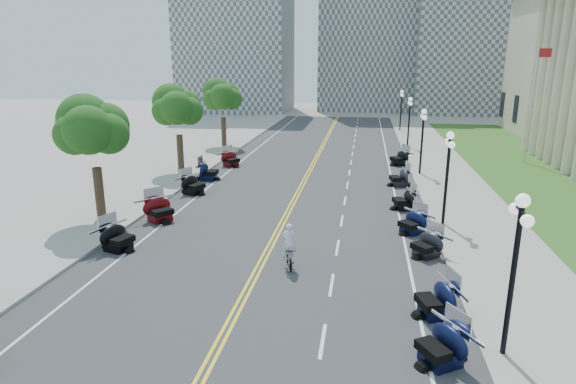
# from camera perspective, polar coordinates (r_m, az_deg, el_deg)

# --- Properties ---
(ground) EXTENTS (160.00, 160.00, 0.00)m
(ground) POSITION_cam_1_polar(r_m,az_deg,el_deg) (23.51, -1.96, -6.14)
(ground) COLOR gray
(road) EXTENTS (16.00, 90.00, 0.01)m
(road) POSITION_cam_1_polar(r_m,az_deg,el_deg) (32.90, 1.35, 0.18)
(road) COLOR #333335
(road) RESTS_ON ground
(centerline_yellow_a) EXTENTS (0.12, 90.00, 0.00)m
(centerline_yellow_a) POSITION_cam_1_polar(r_m,az_deg,el_deg) (32.91, 1.14, 0.20)
(centerline_yellow_a) COLOR yellow
(centerline_yellow_a) RESTS_ON road
(centerline_yellow_b) EXTENTS (0.12, 90.00, 0.00)m
(centerline_yellow_b) POSITION_cam_1_polar(r_m,az_deg,el_deg) (32.88, 1.55, 0.18)
(centerline_yellow_b) COLOR yellow
(centerline_yellow_b) RESTS_ON road
(edge_line_north) EXTENTS (0.12, 90.00, 0.00)m
(edge_line_north) POSITION_cam_1_polar(r_m,az_deg,el_deg) (32.69, 12.53, -0.28)
(edge_line_north) COLOR white
(edge_line_north) RESTS_ON road
(edge_line_south) EXTENTS (0.12, 90.00, 0.00)m
(edge_line_south) POSITION_cam_1_polar(r_m,az_deg,el_deg) (34.31, -9.31, 0.63)
(edge_line_south) COLOR white
(edge_line_south) RESTS_ON road
(lane_dash_4) EXTENTS (0.12, 2.00, 0.00)m
(lane_dash_4) POSITION_cam_1_polar(r_m,az_deg,el_deg) (16.01, 4.13, -17.17)
(lane_dash_4) COLOR white
(lane_dash_4) RESTS_ON road
(lane_dash_5) EXTENTS (0.12, 2.00, 0.00)m
(lane_dash_5) POSITION_cam_1_polar(r_m,az_deg,el_deg) (19.50, 5.19, -10.89)
(lane_dash_5) COLOR white
(lane_dash_5) RESTS_ON road
(lane_dash_6) EXTENTS (0.12, 2.00, 0.00)m
(lane_dash_6) POSITION_cam_1_polar(r_m,az_deg,el_deg) (23.15, 5.89, -6.54)
(lane_dash_6) COLOR white
(lane_dash_6) RESTS_ON road
(lane_dash_7) EXTENTS (0.12, 2.00, 0.00)m
(lane_dash_7) POSITION_cam_1_polar(r_m,az_deg,el_deg) (26.90, 6.39, -3.39)
(lane_dash_7) COLOR white
(lane_dash_7) RESTS_ON road
(lane_dash_8) EXTENTS (0.12, 2.00, 0.00)m
(lane_dash_8) POSITION_cam_1_polar(r_m,az_deg,el_deg) (30.71, 6.77, -1.02)
(lane_dash_8) COLOR white
(lane_dash_8) RESTS_ON road
(lane_dash_9) EXTENTS (0.12, 2.00, 0.00)m
(lane_dash_9) POSITION_cam_1_polar(r_m,az_deg,el_deg) (34.57, 7.06, 0.83)
(lane_dash_9) COLOR white
(lane_dash_9) RESTS_ON road
(lane_dash_10) EXTENTS (0.12, 2.00, 0.00)m
(lane_dash_10) POSITION_cam_1_polar(r_m,az_deg,el_deg) (38.45, 7.29, 2.30)
(lane_dash_10) COLOR white
(lane_dash_10) RESTS_ON road
(lane_dash_11) EXTENTS (0.12, 2.00, 0.00)m
(lane_dash_11) POSITION_cam_1_polar(r_m,az_deg,el_deg) (42.36, 7.48, 3.50)
(lane_dash_11) COLOR white
(lane_dash_11) RESTS_ON road
(lane_dash_12) EXTENTS (0.12, 2.00, 0.00)m
(lane_dash_12) POSITION_cam_1_polar(r_m,az_deg,el_deg) (46.28, 7.64, 4.50)
(lane_dash_12) COLOR white
(lane_dash_12) RESTS_ON road
(lane_dash_13) EXTENTS (0.12, 2.00, 0.00)m
(lane_dash_13) POSITION_cam_1_polar(r_m,az_deg,el_deg) (50.22, 7.78, 5.35)
(lane_dash_13) COLOR white
(lane_dash_13) RESTS_ON road
(lane_dash_14) EXTENTS (0.12, 2.00, 0.00)m
(lane_dash_14) POSITION_cam_1_polar(r_m,az_deg,el_deg) (54.16, 7.89, 6.07)
(lane_dash_14) COLOR white
(lane_dash_14) RESTS_ON road
(lane_dash_15) EXTENTS (0.12, 2.00, 0.00)m
(lane_dash_15) POSITION_cam_1_polar(r_m,az_deg,el_deg) (58.12, 7.99, 6.69)
(lane_dash_15) COLOR white
(lane_dash_15) RESTS_ON road
(lane_dash_16) EXTENTS (0.12, 2.00, 0.00)m
(lane_dash_16) POSITION_cam_1_polar(r_m,az_deg,el_deg) (62.07, 8.08, 7.23)
(lane_dash_16) COLOR white
(lane_dash_16) RESTS_ON road
(lane_dash_17) EXTENTS (0.12, 2.00, 0.00)m
(lane_dash_17) POSITION_cam_1_polar(r_m,az_deg,el_deg) (66.04, 8.15, 7.71)
(lane_dash_17) COLOR white
(lane_dash_17) RESTS_ON road
(lane_dash_18) EXTENTS (0.12, 2.00, 0.00)m
(lane_dash_18) POSITION_cam_1_polar(r_m,az_deg,el_deg) (70.01, 8.22, 8.13)
(lane_dash_18) COLOR white
(lane_dash_18) RESTS_ON road
(lane_dash_19) EXTENTS (0.12, 2.00, 0.00)m
(lane_dash_19) POSITION_cam_1_polar(r_m,az_deg,el_deg) (73.98, 8.28, 8.51)
(lane_dash_19) COLOR white
(lane_dash_19) RESTS_ON road
(sidewalk_north) EXTENTS (5.00, 90.00, 0.15)m
(sidewalk_north) POSITION_cam_1_polar(r_m,az_deg,el_deg) (33.20, 19.61, -0.46)
(sidewalk_north) COLOR #9E9991
(sidewalk_north) RESTS_ON ground
(sidewalk_south) EXTENTS (5.00, 90.00, 0.15)m
(sidewalk_south) POSITION_cam_1_polar(r_m,az_deg,el_deg) (35.78, -15.56, 0.97)
(sidewalk_south) COLOR #9E9991
(sidewalk_south) RESTS_ON ground
(lawn) EXTENTS (9.00, 60.00, 0.10)m
(lawn) POSITION_cam_1_polar(r_m,az_deg,el_deg) (42.51, 27.04, 2.03)
(lawn) COLOR #356023
(lawn) RESTS_ON ground
(distant_block_a) EXTENTS (18.00, 14.00, 26.00)m
(distant_block_a) POSITION_cam_1_polar(r_m,az_deg,el_deg) (86.49, -6.16, 18.17)
(distant_block_a) COLOR gray
(distant_block_a) RESTS_ON ground
(distant_block_b) EXTENTS (16.00, 12.00, 30.00)m
(distant_block_b) POSITION_cam_1_polar(r_m,az_deg,el_deg) (89.70, 9.41, 19.24)
(distant_block_b) COLOR gray
(distant_block_b) RESTS_ON ground
(distant_block_c) EXTENTS (20.00, 14.00, 22.00)m
(distant_block_c) POSITION_cam_1_polar(r_m,az_deg,el_deg) (88.31, 21.52, 15.88)
(distant_block_c) COLOR gray
(distant_block_c) RESTS_ON ground
(street_lamp_1) EXTENTS (0.50, 1.20, 4.90)m
(street_lamp_1) POSITION_cam_1_polar(r_m,az_deg,el_deg) (15.38, 25.07, -9.19)
(street_lamp_1) COLOR black
(street_lamp_1) RESTS_ON sidewalk_north
(street_lamp_2) EXTENTS (0.50, 1.20, 4.90)m
(street_lamp_2) POSITION_cam_1_polar(r_m,az_deg,el_deg) (26.53, 18.29, 1.47)
(street_lamp_2) COLOR black
(street_lamp_2) RESTS_ON sidewalk_north
(street_lamp_3) EXTENTS (0.50, 1.20, 4.90)m
(street_lamp_3) POSITION_cam_1_polar(r_m,az_deg,el_deg) (38.20, 15.58, 5.73)
(street_lamp_3) COLOR black
(street_lamp_3) RESTS_ON sidewalk_north
(street_lamp_4) EXTENTS (0.50, 1.20, 4.90)m
(street_lamp_4) POSITION_cam_1_polar(r_m,az_deg,el_deg) (50.02, 14.14, 7.99)
(street_lamp_4) COLOR black
(street_lamp_4) RESTS_ON sidewalk_north
(street_lamp_5) EXTENTS (0.50, 1.20, 4.90)m
(street_lamp_5) POSITION_cam_1_polar(r_m,az_deg,el_deg) (61.92, 13.23, 9.38)
(street_lamp_5) COLOR black
(street_lamp_5) RESTS_ON sidewalk_north
(flagpole) EXTENTS (1.10, 0.20, 10.00)m
(flagpole) POSITION_cam_1_polar(r_m,az_deg,el_deg) (45.74, 26.91, 9.19)
(flagpole) COLOR silver
(flagpole) RESTS_ON ground
(tree_2) EXTENTS (4.80, 4.80, 9.20)m
(tree_2) POSITION_cam_1_polar(r_m,az_deg,el_deg) (27.72, -22.09, 6.22)
(tree_2) COLOR #235619
(tree_2) RESTS_ON sidewalk_south
(tree_3) EXTENTS (4.80, 4.80, 9.20)m
(tree_3) POSITION_cam_1_polar(r_m,az_deg,el_deg) (38.41, -12.91, 9.20)
(tree_3) COLOR #235619
(tree_3) RESTS_ON sidewalk_south
(tree_4) EXTENTS (4.80, 4.80, 9.20)m
(tree_4) POSITION_cam_1_polar(r_m,az_deg,el_deg) (49.70, -7.75, 10.76)
(tree_4) COLOR #235619
(tree_4) RESTS_ON sidewalk_south
(motorcycle_n_3) EXTENTS (2.59, 2.59, 1.31)m
(motorcycle_n_3) POSITION_cam_1_polar(r_m,az_deg,el_deg) (15.32, 17.74, -16.73)
(motorcycle_n_3) COLOR black
(motorcycle_n_3) RESTS_ON road
(motorcycle_n_4) EXTENTS (2.43, 2.43, 1.35)m
(motorcycle_n_4) POSITION_cam_1_polar(r_m,az_deg,el_deg) (17.76, 17.23, -11.92)
(motorcycle_n_4) COLOR black
(motorcycle_n_4) RESTS_ON road
(motorcycle_n_5) EXTENTS (2.52, 2.52, 1.25)m
(motorcycle_n_5) POSITION_cam_1_polar(r_m,az_deg,el_deg) (22.70, 16.11, -5.88)
(motorcycle_n_5) COLOR black
(motorcycle_n_5) RESTS_ON road
(motorcycle_n_6) EXTENTS (2.55, 2.55, 1.27)m
(motorcycle_n_6) POSITION_cam_1_polar(r_m,az_deg,el_deg) (25.47, 14.53, -3.41)
(motorcycle_n_6) COLOR black
(motorcycle_n_6) RESTS_ON road
(motorcycle_n_7) EXTENTS (2.31, 2.31, 1.32)m
(motorcycle_n_7) POSITION_cam_1_polar(r_m,az_deg,el_deg) (29.40, 13.62, -0.79)
(motorcycle_n_7) COLOR black
(motorcycle_n_7) RESTS_ON road
(motorcycle_n_8) EXTENTS (2.36, 2.36, 1.38)m
(motorcycle_n_8) POSITION_cam_1_polar(r_m,az_deg,el_deg) (34.84, 13.09, 1.80)
(motorcycle_n_8) COLOR black
(motorcycle_n_8) RESTS_ON road
(motorcycle_n_10) EXTENTS (2.75, 2.75, 1.41)m
(motorcycle_n_10) POSITION_cam_1_polar(r_m,az_deg,el_deg) (41.79, 13.10, 4.04)
(motorcycle_n_10) COLOR black
(motorcycle_n_10) RESTS_ON road
(motorcycle_s_5) EXTENTS (2.46, 2.46, 1.37)m
(motorcycle_s_5) POSITION_cam_1_polar(r_m,az_deg,el_deg) (23.88, -19.56, -4.97)
(motorcycle_s_5) COLOR black
(motorcycle_s_5) RESTS_ON road
(motorcycle_s_6) EXTENTS (2.94, 2.94, 1.46)m
(motorcycle_s_6) POSITION_cam_1_polar(r_m,az_deg,el_deg) (27.44, -15.00, -1.88)
(motorcycle_s_6) COLOR #590A0C
(motorcycle_s_6) RESTS_ON road
(motorcycle_s_7) EXTENTS (2.59, 2.59, 1.39)m
(motorcycle_s_7) POSITION_cam_1_polar(r_m,az_deg,el_deg) (32.51, -11.18, 0.96)
(motorcycle_s_7) COLOR black
(motorcycle_s_7) RESTS_ON road
(motorcycle_s_8) EXTENTS (2.11, 2.11, 1.45)m
(motorcycle_s_8) POSITION_cam_1_polar(r_m,az_deg,el_deg) (36.13, -9.45, 2.53)
(motorcycle_s_8) COLOR black
(motorcycle_s_8) RESTS_ON road
(motorcycle_s_9) EXTENTS (2.76, 2.76, 1.37)m
(motorcycle_s_9) POSITION_cam_1_polar(r_m,az_deg,el_deg) (40.61, -6.80, 3.98)
(motorcycle_s_9) COLOR #590A0C
(motorcycle_s_9) RESTS_ON road
(bicycle) EXTENTS (0.90, 1.64, 0.95)m
(bicycle) POSITION_cam_1_polar(r_m,az_deg,el_deg) (20.74, 0.11, -7.74)
(bicycle) COLOR #A51414
(bicycle) RESTS_ON road
(cyclist_rider) EXTENTS (0.60, 0.39, 1.65)m
(cyclist_rider) POSITION_cam_1_polar(r_m,az_deg,el_deg) (20.26, 0.12, -4.36)
(cyclist_rider) COLOR white
(cyclist_rider) RESTS_ON bicycle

